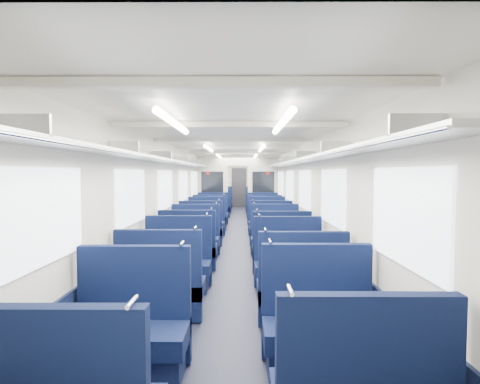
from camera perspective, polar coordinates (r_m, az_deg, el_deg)
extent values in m
cube|color=black|center=(10.49, -0.49, -6.70)|extent=(2.80, 18.00, 0.01)
cube|color=silver|center=(10.36, -0.50, 6.22)|extent=(2.80, 18.00, 0.01)
cube|color=beige|center=(10.47, -8.17, -0.27)|extent=(0.02, 18.00, 2.35)
cube|color=black|center=(10.55, -8.06, -4.75)|extent=(0.03, 17.90, 0.70)
cube|color=beige|center=(10.43, 7.22, -0.28)|extent=(0.02, 18.00, 2.35)
cube|color=black|center=(10.51, 7.11, -4.77)|extent=(0.03, 17.90, 0.70)
cube|color=beige|center=(19.35, -0.13, 1.21)|extent=(2.80, 0.02, 2.35)
cube|color=#B2B5BA|center=(10.43, -7.23, 4.09)|extent=(0.34, 17.40, 0.04)
cylinder|color=silver|center=(10.41, -6.24, 3.99)|extent=(0.02, 17.40, 0.02)
cube|color=#B2B5BA|center=(2.72, -30.04, 8.79)|extent=(0.34, 0.03, 0.14)
cube|color=#B2B5BA|center=(4.56, -17.18, 6.52)|extent=(0.34, 0.03, 0.14)
cube|color=#B2B5BA|center=(6.49, -11.86, 5.48)|extent=(0.34, 0.03, 0.14)
cube|color=#B2B5BA|center=(8.46, -9.00, 4.90)|extent=(0.34, 0.03, 0.14)
cube|color=#B2B5BA|center=(10.44, -7.23, 4.53)|extent=(0.34, 0.03, 0.14)
cube|color=#B2B5BA|center=(12.42, -6.02, 4.28)|extent=(0.34, 0.03, 0.14)
cube|color=#B2B5BA|center=(14.41, -5.15, 4.09)|extent=(0.34, 0.03, 0.14)
cube|color=#B2B5BA|center=(16.40, -4.49, 3.95)|extent=(0.34, 0.03, 0.14)
cube|color=#B2B5BA|center=(18.39, -3.97, 3.84)|extent=(0.34, 0.03, 0.14)
cube|color=#B2B5BA|center=(10.40, 6.26, 4.10)|extent=(0.34, 17.40, 0.04)
cylinder|color=silver|center=(10.38, 5.27, 4.00)|extent=(0.02, 17.40, 0.02)
cube|color=#B2B5BA|center=(2.60, 25.22, 9.21)|extent=(0.34, 0.03, 0.14)
cube|color=#B2B5BA|center=(4.48, 14.32, 6.63)|extent=(0.34, 0.03, 0.14)
cube|color=#B2B5BA|center=(6.44, 9.99, 5.52)|extent=(0.34, 0.03, 0.14)
cube|color=#B2B5BA|center=(8.42, 7.68, 4.92)|extent=(0.34, 0.03, 0.14)
cube|color=#B2B5BA|center=(10.40, 6.26, 4.54)|extent=(0.34, 0.03, 0.14)
cube|color=#B2B5BA|center=(12.39, 5.30, 4.28)|extent=(0.34, 0.03, 0.14)
cube|color=#B2B5BA|center=(14.39, 4.60, 4.10)|extent=(0.34, 0.03, 0.14)
cube|color=#B2B5BA|center=(16.38, 4.07, 3.95)|extent=(0.34, 0.03, 0.14)
cube|color=#B2B5BA|center=(18.38, 3.66, 3.84)|extent=(0.34, 0.03, 0.14)
cube|color=white|center=(3.24, -27.74, -3.32)|extent=(0.02, 1.30, 0.75)
cube|color=white|center=(5.37, -16.15, -0.75)|extent=(0.02, 1.30, 0.75)
cube|color=white|center=(7.60, -11.25, 0.35)|extent=(0.02, 1.30, 0.75)
cube|color=white|center=(9.87, -8.58, 0.95)|extent=(0.02, 1.30, 0.75)
cube|color=white|center=(12.14, -6.91, 1.33)|extent=(0.02, 1.30, 0.75)
cube|color=white|center=(14.92, -5.57, 1.63)|extent=(0.02, 1.30, 0.75)
cube|color=white|center=(17.21, -4.79, 1.80)|extent=(0.02, 1.30, 0.75)
cube|color=white|center=(3.12, 23.76, -3.46)|extent=(0.02, 1.30, 0.75)
cube|color=white|center=(5.30, 13.82, -0.77)|extent=(0.02, 1.30, 0.75)
cube|color=white|center=(7.55, 9.73, 0.35)|extent=(0.02, 1.30, 0.75)
cube|color=white|center=(9.83, 7.53, 0.95)|extent=(0.02, 1.30, 0.75)
cube|color=white|center=(12.11, 6.16, 1.33)|extent=(0.02, 1.30, 0.75)
cube|color=white|center=(14.90, 5.06, 1.63)|extent=(0.02, 1.30, 0.75)
cube|color=white|center=(17.19, 4.42, 1.80)|extent=(0.02, 1.30, 0.75)
cube|color=beige|center=(2.41, -3.16, 16.27)|extent=(2.70, 0.06, 0.06)
cube|color=beige|center=(4.38, -1.57, 10.22)|extent=(2.70, 0.06, 0.06)
cube|color=beige|center=(6.37, -0.98, 7.94)|extent=(2.70, 0.06, 0.06)
cube|color=beige|center=(8.36, -0.68, 6.74)|extent=(2.70, 0.06, 0.06)
cube|color=beige|center=(10.36, -0.50, 6.00)|extent=(2.70, 0.06, 0.06)
cube|color=beige|center=(12.36, -0.37, 5.51)|extent=(2.70, 0.06, 0.06)
cube|color=beige|center=(14.35, -0.28, 5.15)|extent=(2.70, 0.06, 0.06)
cube|color=beige|center=(16.35, -0.21, 4.87)|extent=(2.70, 0.06, 0.06)
cube|color=beige|center=(18.35, -0.16, 4.66)|extent=(2.70, 0.06, 0.06)
cylinder|color=white|center=(3.94, -9.97, 10.27)|extent=(0.07, 1.60, 0.07)
cylinder|color=white|center=(7.89, -4.77, 6.60)|extent=(0.07, 1.60, 0.07)
cylinder|color=white|center=(11.37, -3.21, 5.47)|extent=(0.07, 1.60, 0.07)
cylinder|color=white|center=(15.87, -2.22, 4.75)|extent=(0.07, 1.60, 0.07)
cylinder|color=white|center=(3.90, 6.43, 10.37)|extent=(0.07, 1.60, 0.07)
cylinder|color=white|center=(7.87, 3.29, 6.61)|extent=(0.07, 1.60, 0.07)
cylinder|color=white|center=(11.36, 2.36, 5.48)|extent=(0.07, 1.60, 0.07)
cylinder|color=white|center=(15.86, 1.77, 4.75)|extent=(0.07, 1.60, 0.07)
cube|color=black|center=(19.30, -0.14, 0.69)|extent=(0.75, 0.06, 2.00)
cube|color=beige|center=(12.94, -4.22, 0.35)|extent=(1.05, 0.08, 2.35)
cube|color=black|center=(12.88, -4.24, 1.34)|extent=(0.76, 0.02, 0.80)
cylinder|color=#B81C0C|center=(12.88, -4.91, 2.90)|extent=(0.12, 0.01, 0.12)
cube|color=beige|center=(12.92, 3.54, 0.35)|extent=(1.05, 0.08, 2.35)
cube|color=black|center=(12.86, 3.56, 1.34)|extent=(0.76, 0.02, 0.80)
cylinder|color=#B81C0C|center=(12.86, 4.23, 2.90)|extent=(0.12, 0.01, 0.12)
cube|color=beige|center=(12.89, -0.34, 4.80)|extent=(0.70, 0.08, 0.35)
cylinder|color=silver|center=(1.99, -16.11, -15.78)|extent=(0.02, 0.15, 0.02)
cylinder|color=silver|center=(2.11, 7.64, -14.57)|extent=(0.02, 0.15, 0.02)
cube|color=#0C1639|center=(3.56, -16.60, -20.45)|extent=(1.01, 0.53, 0.17)
cube|color=black|center=(3.65, -16.55, -23.58)|extent=(0.93, 0.42, 0.26)
cube|color=#0C1639|center=(3.68, -15.63, -16.12)|extent=(1.01, 0.10, 1.08)
cylinder|color=silver|center=(3.45, -8.83, -7.73)|extent=(0.02, 0.15, 0.02)
cube|color=#0C1639|center=(3.58, 12.14, -20.26)|extent=(1.01, 0.53, 0.17)
cube|color=black|center=(3.67, 12.10, -23.37)|extent=(0.93, 0.42, 0.26)
cube|color=#0C1639|center=(3.70, 11.46, -15.94)|extent=(1.01, 0.10, 1.08)
cylinder|color=silver|center=(3.51, 4.60, -7.52)|extent=(0.02, 0.15, 0.02)
cube|color=#0C1639|center=(4.82, -11.69, -14.10)|extent=(1.01, 0.53, 0.17)
cube|color=black|center=(4.89, -11.66, -16.53)|extent=(0.93, 0.42, 0.26)
cube|color=#0C1639|center=(4.56, -12.29, -12.33)|extent=(1.01, 0.10, 1.08)
cylinder|color=silver|center=(4.37, -6.86, -5.45)|extent=(0.02, 0.15, 0.02)
cube|color=#0C1639|center=(4.65, 9.11, -14.73)|extent=(1.01, 0.53, 0.17)
cube|color=black|center=(4.72, 9.09, -17.23)|extent=(0.93, 0.42, 0.26)
cube|color=#0C1639|center=(4.38, 9.58, -12.93)|extent=(1.01, 0.10, 1.08)
cylinder|color=silver|center=(4.22, 3.86, -5.74)|extent=(0.02, 0.15, 0.02)
cube|color=#0C1639|center=(5.75, -9.62, -11.28)|extent=(1.01, 0.53, 0.17)
cube|color=black|center=(5.81, -9.60, -13.35)|extent=(0.93, 0.42, 0.26)
cube|color=#0C1639|center=(5.91, -9.27, -8.77)|extent=(1.01, 0.10, 1.08)
cylinder|color=silver|center=(5.77, -5.11, -3.41)|extent=(0.02, 0.15, 0.02)
cube|color=#0C1639|center=(5.63, 7.47, -11.57)|extent=(1.01, 0.53, 0.17)
cube|color=black|center=(5.69, 7.45, -13.68)|extent=(0.93, 0.42, 0.26)
cube|color=#0C1639|center=(5.79, 7.21, -9.00)|extent=(1.01, 0.10, 1.08)
cylinder|color=silver|center=(5.67, 2.93, -3.51)|extent=(0.02, 0.15, 0.02)
cube|color=#0C1639|center=(7.00, -7.78, -8.70)|extent=(1.01, 0.53, 0.17)
cube|color=black|center=(7.04, -7.77, -10.43)|extent=(0.93, 0.42, 0.26)
cube|color=#0C1639|center=(6.75, -8.05, -7.30)|extent=(1.01, 0.10, 1.08)
cylinder|color=silver|center=(6.62, -4.41, -2.59)|extent=(0.02, 0.15, 0.02)
cube|color=#0C1639|center=(6.81, 6.17, -9.02)|extent=(1.01, 0.53, 0.17)
cube|color=black|center=(6.86, 6.16, -10.79)|extent=(0.93, 0.42, 0.26)
cube|color=#0C1639|center=(6.56, 6.38, -7.59)|extent=(1.01, 0.10, 1.08)
cylinder|color=silver|center=(6.45, 2.61, -2.73)|extent=(0.02, 0.15, 0.02)
cube|color=#0C1639|center=(7.82, -6.91, -7.47)|extent=(1.01, 0.53, 0.17)
cube|color=black|center=(7.86, -6.90, -9.02)|extent=(0.93, 0.42, 0.26)
cube|color=#0C1639|center=(7.99, -6.72, -5.69)|extent=(1.01, 0.10, 1.08)
cylinder|color=silver|center=(7.89, -3.65, -1.70)|extent=(0.02, 0.15, 0.02)
cube|color=#0C1639|center=(7.81, 5.39, -7.46)|extent=(1.01, 0.53, 0.17)
cube|color=black|center=(7.85, 5.38, -9.02)|extent=(0.93, 0.42, 0.26)
cube|color=#0C1639|center=(7.99, 5.26, -5.68)|extent=(1.01, 0.10, 1.08)
cylinder|color=silver|center=(7.90, 2.18, -1.69)|extent=(0.02, 0.15, 0.02)
cube|color=#0C1639|center=(9.14, -5.84, -5.94)|extent=(1.01, 0.53, 0.17)
cube|color=black|center=(9.18, -5.83, -7.28)|extent=(0.93, 0.42, 0.26)
cube|color=#0C1639|center=(8.90, -6.00, -4.80)|extent=(1.01, 0.10, 1.08)
cylinder|color=silver|center=(8.81, -3.24, -1.22)|extent=(0.02, 0.15, 0.02)
cube|color=#0C1639|center=(9.20, 4.61, -5.88)|extent=(1.01, 0.53, 0.17)
cube|color=black|center=(9.23, 4.60, -7.21)|extent=(0.93, 0.42, 0.26)
cube|color=#0C1639|center=(8.95, 4.72, -4.75)|extent=(1.01, 0.10, 1.08)
cylinder|color=silver|center=(8.87, 1.97, -1.18)|extent=(0.02, 0.15, 0.02)
cube|color=#0C1639|center=(10.21, -5.19, -5.01)|extent=(1.01, 0.53, 0.17)
cube|color=black|center=(10.24, -5.19, -6.21)|extent=(0.93, 0.42, 0.26)
cube|color=#0C1639|center=(10.40, -5.08, -3.68)|extent=(1.01, 0.10, 1.08)
cylinder|color=silver|center=(10.32, -2.73, -0.61)|extent=(0.02, 0.15, 0.02)
cube|color=#0C1639|center=(10.28, 4.14, -4.95)|extent=(1.01, 0.53, 0.17)
cube|color=black|center=(10.31, 4.14, -6.14)|extent=(0.93, 0.42, 0.26)
cube|color=#0C1639|center=(10.47, 4.07, -3.63)|extent=(1.01, 0.10, 1.08)
cylinder|color=silver|center=(10.40, 1.72, -0.58)|extent=(0.02, 0.15, 0.02)
cube|color=#0C1639|center=(11.55, -4.55, -4.08)|extent=(1.01, 0.53, 0.17)
cube|color=black|center=(11.58, -4.54, -5.14)|extent=(0.93, 0.42, 0.26)
cube|color=#0C1639|center=(11.31, -4.64, -3.14)|extent=(1.01, 0.10, 1.08)
cylinder|color=silver|center=(11.24, -2.48, -0.32)|extent=(0.02, 0.15, 0.02)
cube|color=#0C1639|center=(11.37, 3.77, -4.19)|extent=(1.01, 0.53, 0.17)
cube|color=black|center=(11.40, 3.77, -5.27)|extent=(0.93, 0.42, 0.26)
cube|color=#0C1639|center=(11.13, 3.84, -3.24)|extent=(1.01, 0.10, 1.08)
cylinder|color=silver|center=(11.07, 1.64, -0.37)|extent=(0.02, 0.15, 0.02)
cube|color=#0C1639|center=(12.45, -4.20, -3.57)|extent=(1.01, 0.53, 0.17)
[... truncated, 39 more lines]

